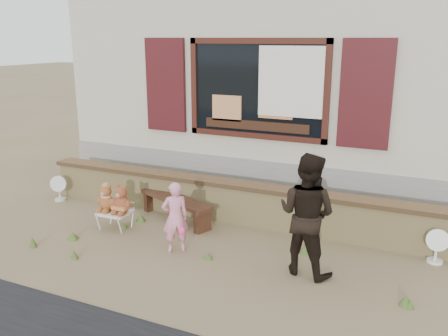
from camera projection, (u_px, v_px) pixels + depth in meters
The scene contains 12 objects.
ground at pixel (207, 244), 6.89m from camera, with size 80.00×80.00×0.00m, color brown.
shopfront at pixel (298, 81), 10.29m from camera, with size 8.04×5.13×4.00m.
brick_wall at pixel (234, 201), 7.67m from camera, with size 7.10×0.36×0.67m.
bench at pixel (176, 204), 7.72m from camera, with size 1.53×0.86×0.39m.
folding_chair at pixel (115, 213), 7.39m from camera, with size 0.48×0.43×0.28m.
teddy_bear_left at pixel (106, 197), 7.37m from camera, with size 0.32×0.28×0.44m, color brown, non-canonical shape.
teddy_bear_right at pixel (122, 199), 7.27m from camera, with size 0.33×0.29×0.46m, color brown, non-canonical shape.
child at pixel (175, 217), 6.54m from camera, with size 0.37×0.24×1.01m, color pink.
adult at pixel (307, 214), 5.87m from camera, with size 0.76×0.59×1.57m, color black.
fan_left at pixel (59, 188), 8.68m from camera, with size 0.31×0.21×0.48m.
fan_right at pixel (437, 246), 6.27m from camera, with size 0.31×0.20×0.48m.
grass_tufts at pixel (175, 242), 6.83m from camera, with size 5.14×1.69×0.15m.
Camera 1 is at (2.86, -5.67, 2.90)m, focal length 38.00 mm.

